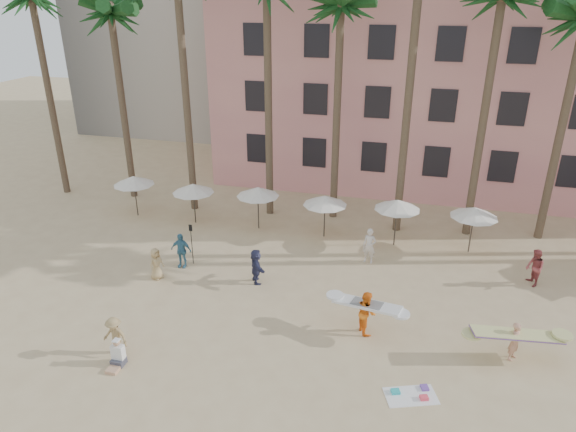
# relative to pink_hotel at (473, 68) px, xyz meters

# --- Properties ---
(ground) EXTENTS (120.00, 120.00, 0.00)m
(ground) POSITION_rel_pink_hotel_xyz_m (-7.00, -26.00, -8.00)
(ground) COLOR #D1B789
(ground) RESTS_ON ground
(pink_hotel) EXTENTS (35.00, 14.00, 16.00)m
(pink_hotel) POSITION_rel_pink_hotel_xyz_m (0.00, 0.00, 0.00)
(pink_hotel) COLOR #F49F94
(pink_hotel) RESTS_ON ground
(umbrella_row) EXTENTS (22.50, 2.70, 2.73)m
(umbrella_row) POSITION_rel_pink_hotel_xyz_m (-10.00, -13.50, -5.67)
(umbrella_row) COLOR #332B23
(umbrella_row) RESTS_ON ground
(beach_towel) EXTENTS (2.03, 1.56, 0.14)m
(beach_towel) POSITION_rel_pink_hotel_xyz_m (-2.57, -25.30, -7.97)
(beach_towel) COLOR white
(beach_towel) RESTS_ON ground
(carrier_yellow) EXTENTS (3.50, 1.55, 1.61)m
(carrier_yellow) POSITION_rel_pink_hotel_xyz_m (1.10, -22.29, -7.06)
(carrier_yellow) COLOR tan
(carrier_yellow) RESTS_ON ground
(carrier_white) EXTENTS (2.93, 1.41, 1.89)m
(carrier_white) POSITION_rel_pink_hotel_xyz_m (-4.62, -21.98, -7.00)
(carrier_white) COLOR orange
(carrier_white) RESTS_ON ground
(beachgoers) EXTENTS (18.67, 10.58, 1.89)m
(beachgoers) POSITION_rel_pink_hotel_xyz_m (-9.01, -19.62, -7.11)
(beachgoers) COLOR #2F3152
(beachgoers) RESTS_ON ground
(paddle) EXTENTS (0.18, 0.04, 2.23)m
(paddle) POSITION_rel_pink_hotel_xyz_m (-13.99, -18.41, -6.59)
(paddle) COLOR black
(paddle) RESTS_ON ground
(seated_man) EXTENTS (0.48, 0.84, 1.10)m
(seated_man) POSITION_rel_pink_hotel_xyz_m (-13.46, -26.46, -7.62)
(seated_man) COLOR #3F3F4C
(seated_man) RESTS_ON ground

